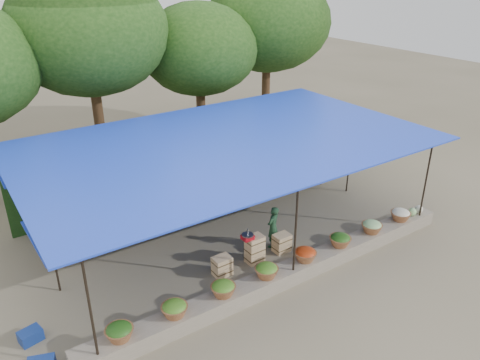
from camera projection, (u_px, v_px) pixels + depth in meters
ground at (229, 232)px, 13.63m from camera, size 60.00×60.00×0.00m
stone_curb at (289, 273)px, 11.48m from camera, size 10.60×0.55×0.40m
stall_canopy at (226, 145)px, 12.55m from camera, size 10.80×6.60×2.82m
produce_baskets at (286, 262)px, 11.27m from camera, size 8.98×0.58×0.34m
netting_backdrop at (177, 158)px, 15.47m from camera, size 10.60×0.06×2.50m
tree_row at (146, 38)px, 16.47m from camera, size 16.51×5.50×7.12m
fruit_table_left at (128, 218)px, 13.13m from camera, size 4.21×0.95×0.93m
fruit_table_right at (270, 177)px, 15.66m from camera, size 4.21×0.95×0.93m
crate_counter at (254, 252)px, 12.13m from camera, size 2.35×0.34×0.77m
weighing_scale at (248, 237)px, 11.80m from camera, size 0.30×0.30×0.32m
vendor_seated at (273, 227)px, 12.70m from camera, size 0.52×0.43×1.21m
customer_left at (107, 195)px, 13.77m from camera, size 0.95×0.78×1.80m
customer_mid at (218, 173)px, 15.49m from camera, size 1.04×0.64×1.57m
customer_right at (307, 148)px, 17.51m from camera, size 1.03×0.66×1.63m
blue_crate_back at (31, 336)px, 9.65m from camera, size 0.50×0.41×0.27m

